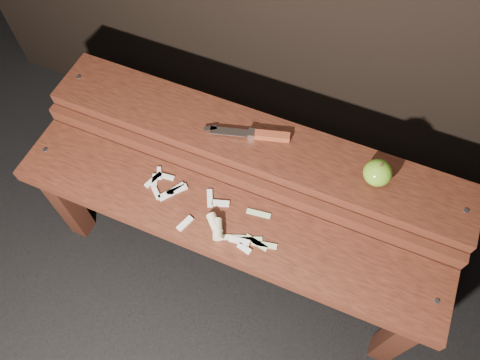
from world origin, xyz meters
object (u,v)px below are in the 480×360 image
at_px(bench_rear_tier, 254,157).
at_px(bench_front_tier, 223,233).
at_px(apple, 378,173).
at_px(knife, 261,135).

bearing_deg(bench_rear_tier, bench_front_tier, -90.00).
bearing_deg(bench_front_tier, bench_rear_tier, 90.00).
height_order(bench_rear_tier, apple, apple).
bearing_deg(bench_front_tier, apple, 35.16).
relative_size(bench_rear_tier, knife, 5.21).
distance_m(bench_front_tier, apple, 0.44).
xyz_separation_m(bench_front_tier, bench_rear_tier, (0.00, 0.23, 0.06)).
bearing_deg(knife, bench_rear_tier, -127.45).
height_order(bench_front_tier, bench_rear_tier, bench_rear_tier).
distance_m(bench_rear_tier, apple, 0.35).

